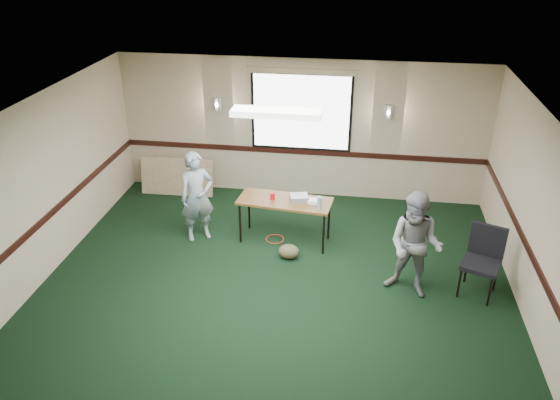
# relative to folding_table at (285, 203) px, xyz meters

# --- Properties ---
(ground) EXTENTS (8.00, 8.00, 0.00)m
(ground) POSITION_rel_folding_table_xyz_m (0.05, -2.13, -0.72)
(ground) COLOR black
(ground) RESTS_ON ground
(room_shell) EXTENTS (8.00, 8.02, 8.00)m
(room_shell) POSITION_rel_folding_table_xyz_m (0.05, -0.01, 0.86)
(room_shell) COLOR tan
(room_shell) RESTS_ON ground
(folding_table) EXTENTS (1.60, 0.78, 0.77)m
(folding_table) POSITION_rel_folding_table_xyz_m (0.00, 0.00, 0.00)
(folding_table) COLOR #523217
(folding_table) RESTS_ON ground
(projector) EXTENTS (0.34, 0.30, 0.10)m
(projector) POSITION_rel_folding_table_xyz_m (0.23, 0.02, 0.10)
(projector) COLOR gray
(projector) RESTS_ON folding_table
(game_console) EXTENTS (0.23, 0.19, 0.05)m
(game_console) POSITION_rel_folding_table_xyz_m (0.50, -0.01, 0.08)
(game_console) COLOR white
(game_console) RESTS_ON folding_table
(red_cup) EXTENTS (0.08, 0.08, 0.12)m
(red_cup) POSITION_rel_folding_table_xyz_m (-0.21, -0.00, 0.12)
(red_cup) COLOR red
(red_cup) RESTS_ON folding_table
(water_bottle) EXTENTS (0.07, 0.07, 0.22)m
(water_bottle) POSITION_rel_folding_table_xyz_m (0.58, -0.23, 0.17)
(water_bottle) COLOR #7CABCB
(water_bottle) RESTS_ON folding_table
(duffel_bag) EXTENTS (0.35, 0.28, 0.24)m
(duffel_bag) POSITION_rel_folding_table_xyz_m (0.14, -0.54, -0.60)
(duffel_bag) COLOR #4E4C2C
(duffel_bag) RESTS_ON ground
(cable_coil) EXTENTS (0.35, 0.35, 0.02)m
(cable_coil) POSITION_rel_folding_table_xyz_m (-0.17, -0.00, -0.71)
(cable_coil) COLOR red
(cable_coil) RESTS_ON ground
(folded_table) EXTENTS (1.44, 0.25, 0.74)m
(folded_table) POSITION_rel_folding_table_xyz_m (-2.37, 1.47, -0.35)
(folded_table) COLOR #9E8162
(folded_table) RESTS_ON ground
(conference_chair) EXTENTS (0.66, 0.67, 1.03)m
(conference_chair) POSITION_rel_folding_table_xyz_m (3.03, -0.97, -0.11)
(conference_chair) COLOR black
(conference_chair) RESTS_ON ground
(person_left) EXTENTS (0.68, 0.62, 1.57)m
(person_left) POSITION_rel_folding_table_xyz_m (-1.47, -0.12, 0.07)
(person_left) COLOR teal
(person_left) RESTS_ON ground
(person_right) EXTENTS (0.95, 0.86, 1.61)m
(person_right) POSITION_rel_folding_table_xyz_m (2.03, -1.18, 0.09)
(person_right) COLOR #707EAE
(person_right) RESTS_ON ground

